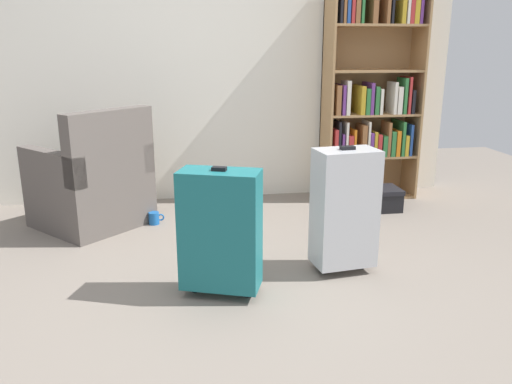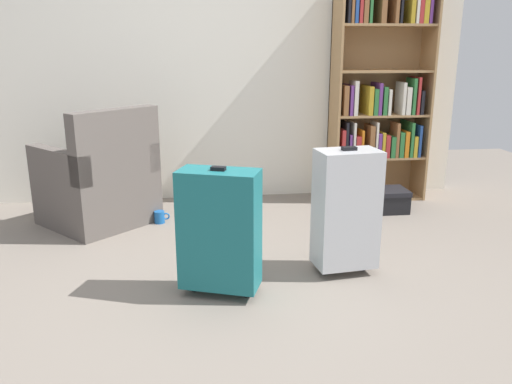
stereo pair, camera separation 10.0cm
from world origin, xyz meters
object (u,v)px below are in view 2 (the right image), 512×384
(suitcase_teal, at_px, (220,230))
(armchair, at_px, (100,184))
(mug, at_px, (160,217))
(storage_box, at_px, (382,200))
(suitcase_silver, at_px, (346,209))
(bookshelf, at_px, (380,91))

(suitcase_teal, bearing_deg, armchair, 123.47)
(mug, distance_m, storage_box, 1.82)
(armchair, bearing_deg, suitcase_silver, -34.18)
(suitcase_silver, xyz_separation_m, suitcase_teal, (-0.76, -0.20, -0.03))
(mug, distance_m, suitcase_teal, 1.34)
(storage_box, bearing_deg, suitcase_silver, -119.87)
(storage_box, height_order, suitcase_silver, suitcase_silver)
(mug, relative_size, storage_box, 0.29)
(bookshelf, distance_m, suitcase_silver, 1.80)
(bookshelf, bearing_deg, suitcase_silver, -115.18)
(suitcase_teal, bearing_deg, bookshelf, 49.58)
(storage_box, height_order, suitcase_teal, suitcase_teal)
(armchair, relative_size, suitcase_silver, 1.28)
(mug, distance_m, suitcase_silver, 1.60)
(storage_box, bearing_deg, armchair, -179.13)
(armchair, xyz_separation_m, mug, (0.44, -0.06, -0.27))
(armchair, bearing_deg, suitcase_teal, -56.53)
(mug, xyz_separation_m, suitcase_silver, (1.17, -1.04, 0.35))
(bookshelf, relative_size, mug, 15.44)
(armchair, bearing_deg, bookshelf, 10.95)
(armchair, height_order, suitcase_teal, armchair)
(bookshelf, xyz_separation_m, suitcase_silver, (-0.73, -1.55, -0.55))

